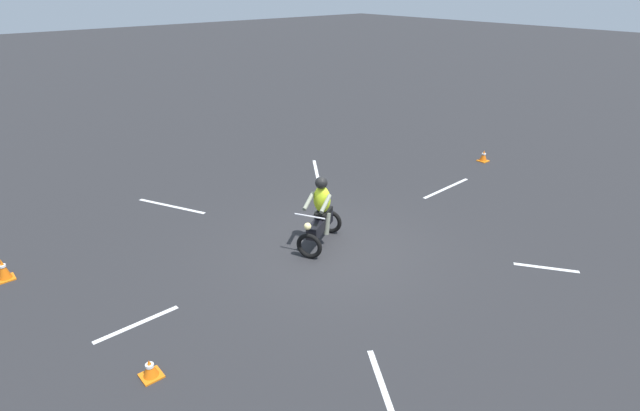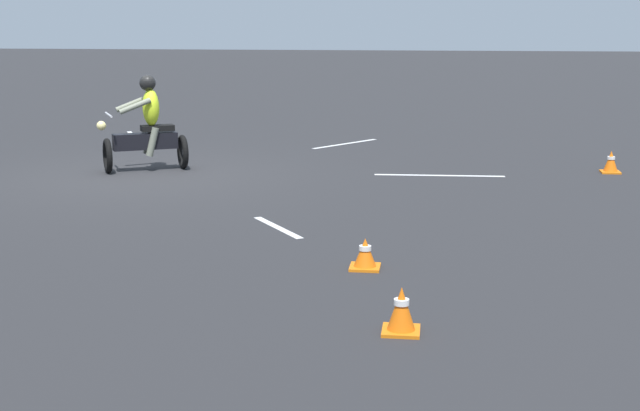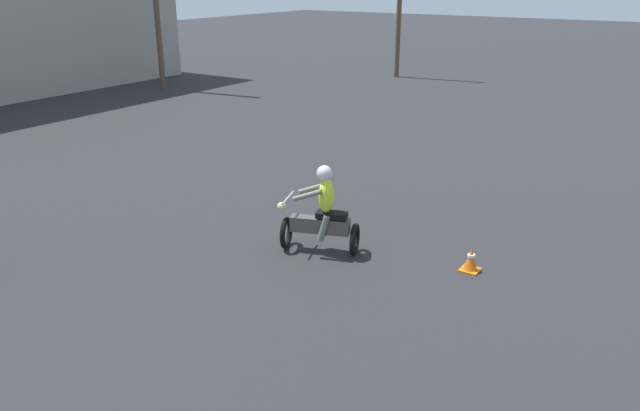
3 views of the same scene
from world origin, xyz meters
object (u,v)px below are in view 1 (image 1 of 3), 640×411
(traffic_cone_near_right, at_px, (3,270))
(traffic_cone_mid_left, at_px, (150,369))
(traffic_cone_far_right, at_px, (484,156))
(motorcycle_rider_foreground, at_px, (321,216))

(traffic_cone_near_right, bearing_deg, traffic_cone_mid_left, 103.98)
(traffic_cone_far_right, bearing_deg, motorcycle_rider_foreground, 6.02)
(motorcycle_rider_foreground, height_order, traffic_cone_near_right, motorcycle_rider_foreground)
(traffic_cone_near_right, distance_m, traffic_cone_far_right, 14.03)
(traffic_cone_mid_left, bearing_deg, traffic_cone_far_right, -169.42)
(traffic_cone_mid_left, bearing_deg, motorcycle_rider_foreground, -162.13)
(motorcycle_rider_foreground, relative_size, traffic_cone_mid_left, 5.18)
(traffic_cone_near_right, height_order, traffic_cone_mid_left, traffic_cone_near_right)
(motorcycle_rider_foreground, xyz_separation_m, traffic_cone_near_right, (5.91, -3.05, -0.50))
(traffic_cone_near_right, bearing_deg, traffic_cone_far_right, 170.91)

